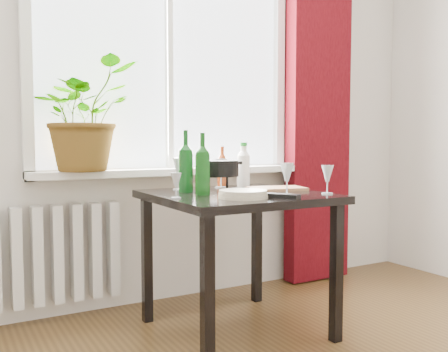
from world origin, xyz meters
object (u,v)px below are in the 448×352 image
potted_plant (83,115)px  wineglass_back_center (221,173)px  plate_stack (243,194)px  radiator (47,255)px  tv_remote (280,196)px  cutting_board (277,189)px  fondue_pot (219,176)px  bottle_amber (222,166)px  wine_bottle_left (203,163)px  wineglass_far_right (327,179)px  wineglass_front_left (176,185)px  wineglass_back_left (179,173)px  cleaning_bottle (243,165)px  wine_bottle_right (186,161)px  table (237,210)px  wineglass_front_right (287,179)px

potted_plant → wineglass_back_center: size_ratio=3.52×
potted_plant → plate_stack: (0.56, -0.76, -0.40)m
radiator → wineglass_back_center: size_ratio=4.55×
tv_remote → cutting_board: size_ratio=0.63×
potted_plant → cutting_board: potted_plant is taller
fondue_pot → bottle_amber: bearing=72.1°
wine_bottle_left → wineglass_far_right: bearing=-26.2°
wineglass_back_center → wineglass_front_left: bearing=-140.2°
cutting_board → wineglass_back_left: bearing=149.9°
potted_plant → wineglass_back_left: bearing=-28.6°
wineglass_back_center → potted_plant: bearing=161.2°
wineglass_back_left → fondue_pot: wineglass_back_left is taller
potted_plant → tv_remote: potted_plant is taller
wineglass_far_right → plate_stack: wineglass_far_right is taller
wine_bottle_left → cleaning_bottle: bearing=34.1°
plate_stack → wine_bottle_right: bearing=106.0°
table → tv_remote: tv_remote is taller
bottle_amber → fondue_pot: size_ratio=0.99×
wine_bottle_right → wineglass_front_left: (-0.17, -0.26, -0.10)m
bottle_amber → wineglass_back_left: bearing=-168.1°
potted_plant → bottle_amber: size_ratio=2.54×
wine_bottle_right → wineglass_front_right: 0.55m
wine_bottle_right → cleaning_bottle: wine_bottle_right is taller
cleaning_bottle → wine_bottle_right: bearing=-165.1°
bottle_amber → wineglass_back_left: 0.32m
potted_plant → bottle_amber: (0.77, -0.19, -0.29)m
cleaning_bottle → wineglass_front_left: size_ratio=2.12×
wineglass_back_center → wineglass_front_left: 0.59m
wineglass_back_center → plate_stack: size_ratio=0.74×
table → bottle_amber: size_ratio=3.49×
radiator → table: bearing=-36.5°
wineglass_far_right → wineglass_front_left: 0.78m
potted_plant → plate_stack: bearing=-53.9°
cutting_board → wineglass_back_center: bearing=126.3°
wineglass_front_right → fondue_pot: size_ratio=0.67×
radiator → wineglass_back_left: 0.86m
radiator → wineglass_far_right: wineglass_far_right is taller
wineglass_far_right → fondue_pot: (-0.41, 0.41, 0.01)m
wineglass_back_center → fondue_pot: bearing=-122.9°
fondue_pot → cleaning_bottle: bearing=46.8°
table → wineglass_back_center: size_ratio=4.83×
wineglass_front_right → tv_remote: size_ratio=0.88×
wine_bottle_left → wineglass_front_right: bearing=-31.4°
wineglass_far_right → fondue_pot: bearing=135.2°
wineglass_front_right → potted_plant: bearing=137.4°
bottle_amber → plate_stack: (-0.21, -0.58, -0.10)m
wineglass_back_left → plate_stack: bearing=-79.1°
potted_plant → wineglass_far_right: (1.03, -0.82, -0.34)m
tv_remote → wineglass_back_left: bearing=86.0°
wineglass_back_center → plate_stack: wineglass_back_center is taller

